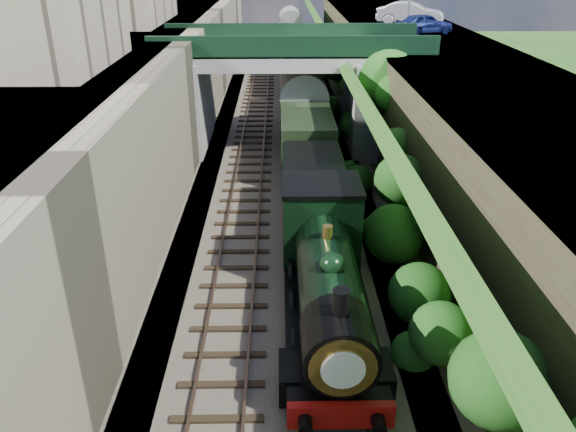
{
  "coord_description": "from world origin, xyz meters",
  "views": [
    {
      "loc": [
        -0.29,
        -10.41,
        11.48
      ],
      "look_at": [
        0.0,
        7.6,
        2.9
      ],
      "focal_mm": 35.0,
      "sensor_mm": 36.0,
      "label": 1
    }
  ],
  "objects": [
    {
      "name": "coach_rear",
      "position": [
        1.2,
        62.59,
        2.05
      ],
      "size": [
        2.9,
        18.0,
        3.7
      ],
      "color": "black",
      "rests_on": "trackbed"
    },
    {
      "name": "trackbed",
      "position": [
        0.0,
        20.0,
        0.1
      ],
      "size": [
        10.0,
        90.0,
        0.2
      ],
      "primitive_type": "cube",
      "color": "#473F38",
      "rests_on": "ground"
    },
    {
      "name": "tree",
      "position": [
        5.91,
        21.49,
        4.65
      ],
      "size": [
        3.6,
        3.8,
        6.6
      ],
      "color": "black",
      "rests_on": "ground"
    },
    {
      "name": "coach_front",
      "position": [
        1.2,
        24.99,
        2.05
      ],
      "size": [
        2.9,
        18.0,
        3.7
      ],
      "color": "black",
      "rests_on": "trackbed"
    },
    {
      "name": "track_right",
      "position": [
        1.2,
        20.0,
        0.25
      ],
      "size": [
        2.5,
        90.0,
        0.2
      ],
      "color": "black",
      "rests_on": "trackbed"
    },
    {
      "name": "car_blue",
      "position": [
        9.62,
        29.42,
        6.92
      ],
      "size": [
        4.24,
        2.83,
        1.34
      ],
      "primitive_type": "imported",
      "rotation": [
        0.0,
        0.0,
        1.92
      ],
      "color": "navy",
      "rests_on": "street_plateau_right"
    },
    {
      "name": "coach_middle",
      "position": [
        1.2,
        43.79,
        2.05
      ],
      "size": [
        2.9,
        18.0,
        3.7
      ],
      "color": "black",
      "rests_on": "trackbed"
    },
    {
      "name": "building_near",
      "position": [
        -9.5,
        14.0,
        9.0
      ],
      "size": [
        4.0,
        8.0,
        4.0
      ],
      "primitive_type": "cube",
      "color": "gray",
      "rests_on": "street_plateau_left"
    },
    {
      "name": "track_left",
      "position": [
        -2.0,
        20.0,
        0.25
      ],
      "size": [
        2.5,
        90.0,
        0.2
      ],
      "color": "black",
      "rests_on": "trackbed"
    },
    {
      "name": "locomotive",
      "position": [
        1.2,
        5.02,
        1.89
      ],
      "size": [
        3.1,
        10.22,
        3.83
      ],
      "color": "black",
      "rests_on": "trackbed"
    },
    {
      "name": "car_silver",
      "position": [
        9.77,
        34.7,
        7.08
      ],
      "size": [
        5.3,
        3.15,
        1.65
      ],
      "primitive_type": "imported",
      "rotation": [
        0.0,
        0.0,
        1.27
      ],
      "color": "#A6A6AB",
      "rests_on": "street_plateau_right"
    },
    {
      "name": "tender",
      "position": [
        1.2,
        12.39,
        1.62
      ],
      "size": [
        2.7,
        6.0,
        3.05
      ],
      "color": "black",
      "rests_on": "trackbed"
    },
    {
      "name": "road_bridge",
      "position": [
        0.94,
        24.0,
        4.08
      ],
      "size": [
        16.0,
        6.4,
        7.25
      ],
      "color": "gray",
      "rests_on": "ground"
    },
    {
      "name": "street_plateau_left",
      "position": [
        -9.0,
        20.0,
        3.5
      ],
      "size": [
        6.0,
        90.0,
        7.0
      ],
      "primitive_type": "cube",
      "color": "#262628",
      "rests_on": "ground"
    },
    {
      "name": "retaining_wall",
      "position": [
        -5.5,
        20.0,
        3.5
      ],
      "size": [
        1.0,
        90.0,
        7.0
      ],
      "primitive_type": "cube",
      "color": "#756B56",
      "rests_on": "ground"
    },
    {
      "name": "embankment_slope",
      "position": [
        4.89,
        17.6,
        2.6
      ],
      "size": [
        4.56,
        90.0,
        6.39
      ],
      "color": "#1E4714",
      "rests_on": "ground"
    },
    {
      "name": "street_plateau_right",
      "position": [
        9.5,
        20.0,
        3.12
      ],
      "size": [
        8.0,
        90.0,
        6.25
      ],
      "primitive_type": "cube",
      "color": "#262628",
      "rests_on": "ground"
    }
  ]
}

